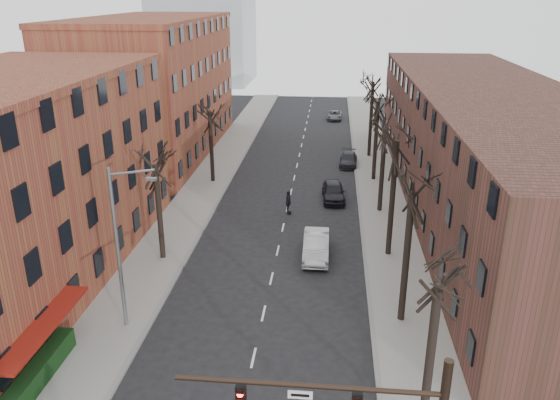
# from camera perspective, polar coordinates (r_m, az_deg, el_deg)

# --- Properties ---
(sidewalk_left) EXTENTS (4.00, 90.00, 0.15)m
(sidewalk_left) POSITION_cam_1_polar(r_m,az_deg,el_deg) (53.21, -7.21, 2.32)
(sidewalk_left) COLOR gray
(sidewalk_left) RESTS_ON ground
(sidewalk_right) EXTENTS (4.00, 90.00, 0.15)m
(sidewalk_right) POSITION_cam_1_polar(r_m,az_deg,el_deg) (52.16, 10.22, 1.76)
(sidewalk_right) COLOR gray
(sidewalk_right) RESTS_ON ground
(building_left_near) EXTENTS (12.00, 26.00, 12.00)m
(building_left_near) POSITION_cam_1_polar(r_m,az_deg,el_deg) (36.72, -26.83, 1.30)
(building_left_near) COLOR brown
(building_left_near) RESTS_ON ground
(building_left_far) EXTENTS (12.00, 28.00, 14.00)m
(building_left_far) POSITION_cam_1_polar(r_m,az_deg,el_deg) (62.12, -13.06, 11.24)
(building_left_far) COLOR brown
(building_left_far) RESTS_ON ground
(building_right) EXTENTS (12.00, 50.00, 10.00)m
(building_right) POSITION_cam_1_polar(r_m,az_deg,el_deg) (47.42, 20.75, 5.01)
(building_right) COLOR #522C26
(building_right) RESTS_ON ground
(awning_left) EXTENTS (1.20, 7.00, 0.15)m
(awning_left) POSITION_cam_1_polar(r_m,az_deg,el_deg) (29.30, -22.72, -16.25)
(awning_left) COLOR maroon
(awning_left) RESTS_ON ground
(hedge) EXTENTS (0.80, 6.00, 1.00)m
(hedge) POSITION_cam_1_polar(r_m,az_deg,el_deg) (28.29, -24.04, -16.32)
(hedge) COLOR #133612
(hedge) RESTS_ON sidewalk_left
(tree_right_b) EXTENTS (5.20, 5.20, 10.80)m
(tree_right_b) POSITION_cam_1_polar(r_m,az_deg,el_deg) (31.43, 12.48, -12.22)
(tree_right_b) COLOR black
(tree_right_b) RESTS_ON ground
(tree_right_c) EXTENTS (5.20, 5.20, 11.60)m
(tree_right_c) POSITION_cam_1_polar(r_m,az_deg,el_deg) (38.34, 11.20, -5.69)
(tree_right_c) COLOR black
(tree_right_c) RESTS_ON ground
(tree_right_d) EXTENTS (5.20, 5.20, 10.00)m
(tree_right_d) POSITION_cam_1_polar(r_m,az_deg,el_deg) (45.61, 10.33, -1.19)
(tree_right_d) COLOR black
(tree_right_d) RESTS_ON ground
(tree_right_e) EXTENTS (5.20, 5.20, 10.80)m
(tree_right_e) POSITION_cam_1_polar(r_m,az_deg,el_deg) (53.09, 9.71, 2.05)
(tree_right_e) COLOR black
(tree_right_e) RESTS_ON ground
(tree_right_f) EXTENTS (5.20, 5.20, 11.60)m
(tree_right_f) POSITION_cam_1_polar(r_m,az_deg,el_deg) (60.70, 9.24, 4.49)
(tree_right_f) COLOR black
(tree_right_f) RESTS_ON ground
(tree_left_a) EXTENTS (5.20, 5.20, 9.50)m
(tree_left_a) POSITION_cam_1_polar(r_m,az_deg,el_deg) (37.98, -12.09, -6.03)
(tree_left_a) COLOR black
(tree_left_a) RESTS_ON ground
(tree_left_b) EXTENTS (5.20, 5.20, 9.50)m
(tree_left_b) POSITION_cam_1_polar(r_m,az_deg,el_deg) (52.22, -7.01, 1.88)
(tree_left_b) COLOR black
(tree_left_b) RESTS_ON ground
(streetlight) EXTENTS (2.45, 0.22, 9.03)m
(streetlight) POSITION_cam_1_polar(r_m,az_deg,el_deg) (28.90, -16.36, -4.32)
(streetlight) COLOR slate
(streetlight) RESTS_ON ground
(silver_sedan) EXTENTS (1.77, 4.92, 1.61)m
(silver_sedan) POSITION_cam_1_polar(r_m,az_deg,el_deg) (37.19, 3.80, -4.79)
(silver_sedan) COLOR #ABAEB3
(silver_sedan) RESTS_ON ground
(parked_car_near) EXTENTS (2.16, 4.72, 1.57)m
(parked_car_near) POSITION_cam_1_polar(r_m,az_deg,el_deg) (47.34, 5.60, 0.91)
(parked_car_near) COLOR black
(parked_car_near) RESTS_ON ground
(parked_car_mid) EXTENTS (1.97, 4.42, 1.26)m
(parked_car_mid) POSITION_cam_1_polar(r_m,az_deg,el_deg) (57.19, 7.16, 4.23)
(parked_car_mid) COLOR #212229
(parked_car_mid) RESTS_ON ground
(parked_car_far) EXTENTS (2.07, 4.31, 1.18)m
(parked_car_far) POSITION_cam_1_polar(r_m,az_deg,el_deg) (78.23, 5.72, 8.81)
(parked_car_far) COLOR #595C61
(parked_car_far) RESTS_ON ground
(pedestrian_crossing) EXTENTS (0.49, 1.16, 1.97)m
(pedestrian_crossing) POSITION_cam_1_polar(r_m,az_deg,el_deg) (44.09, 0.88, -0.25)
(pedestrian_crossing) COLOR black
(pedestrian_crossing) RESTS_ON ground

